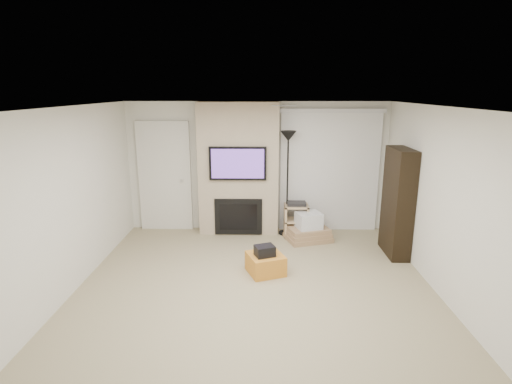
{
  "coord_description": "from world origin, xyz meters",
  "views": [
    {
      "loc": [
        0.09,
        -4.87,
        2.71
      ],
      "look_at": [
        0.0,
        1.2,
        1.15
      ],
      "focal_mm": 28.0,
      "sensor_mm": 36.0,
      "label": 1
    }
  ],
  "objects_px": {
    "ottoman": "(266,264)",
    "floor_lamp": "(288,154)",
    "bookshelf": "(398,203)",
    "av_stand": "(296,218)",
    "box_stack": "(308,230)"
  },
  "relations": [
    {
      "from": "av_stand",
      "to": "box_stack",
      "type": "distance_m",
      "value": 0.35
    },
    {
      "from": "floor_lamp",
      "to": "bookshelf",
      "type": "height_order",
      "value": "floor_lamp"
    },
    {
      "from": "floor_lamp",
      "to": "bookshelf",
      "type": "xyz_separation_m",
      "value": [
        1.77,
        -0.93,
        -0.66
      ]
    },
    {
      "from": "floor_lamp",
      "to": "av_stand",
      "type": "height_order",
      "value": "floor_lamp"
    },
    {
      "from": "floor_lamp",
      "to": "ottoman",
      "type": "bearing_deg",
      "value": -103.83
    },
    {
      "from": "av_stand",
      "to": "bookshelf",
      "type": "distance_m",
      "value": 1.89
    },
    {
      "from": "ottoman",
      "to": "bookshelf",
      "type": "relative_size",
      "value": 0.28
    },
    {
      "from": "ottoman",
      "to": "floor_lamp",
      "type": "height_order",
      "value": "floor_lamp"
    },
    {
      "from": "ottoman",
      "to": "floor_lamp",
      "type": "xyz_separation_m",
      "value": [
        0.42,
        1.71,
        1.41
      ]
    },
    {
      "from": "ottoman",
      "to": "floor_lamp",
      "type": "relative_size",
      "value": 0.25
    },
    {
      "from": "floor_lamp",
      "to": "av_stand",
      "type": "bearing_deg",
      "value": -25.12
    },
    {
      "from": "ottoman",
      "to": "av_stand",
      "type": "relative_size",
      "value": 0.76
    },
    {
      "from": "floor_lamp",
      "to": "bookshelf",
      "type": "bearing_deg",
      "value": -27.82
    },
    {
      "from": "ottoman",
      "to": "av_stand",
      "type": "xyz_separation_m",
      "value": [
        0.6,
        1.63,
        0.2
      ]
    },
    {
      "from": "ottoman",
      "to": "bookshelf",
      "type": "xyz_separation_m",
      "value": [
        2.19,
        0.78,
        0.75
      ]
    }
  ]
}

